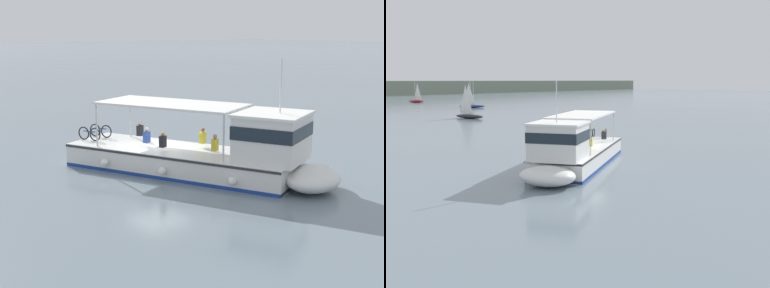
# 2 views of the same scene
# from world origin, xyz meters

# --- Properties ---
(ground_plane) EXTENTS (400.00, 400.00, 0.00)m
(ground_plane) POSITION_xyz_m (0.00, 0.00, 0.00)
(ground_plane) COLOR slate
(ferry_main) EXTENTS (12.88, 7.94, 5.32)m
(ferry_main) POSITION_xyz_m (-2.50, -1.23, 1.02)
(ferry_main) COLOR white
(ferry_main) RESTS_ON ground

